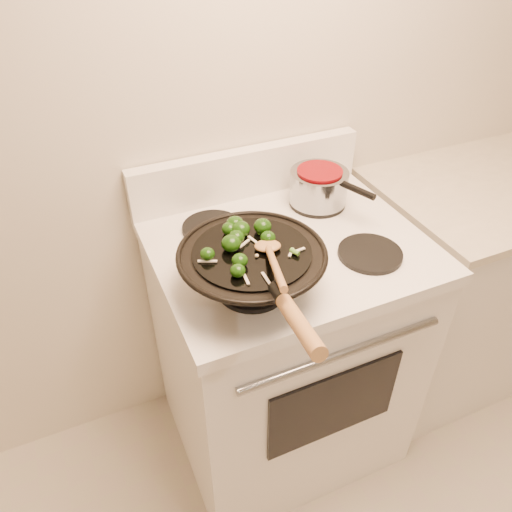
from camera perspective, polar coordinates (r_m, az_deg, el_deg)
name	(u,v)px	position (r m, az deg, el deg)	size (l,w,h in m)	color
stove	(283,346)	(1.76, 3.08, -10.26)	(0.78, 0.67, 1.08)	white
counter_unit	(464,281)	(2.19, 22.70, -2.68)	(0.81, 0.62, 0.91)	white
wok	(253,268)	(1.23, -0.40, -1.40)	(0.37, 0.61, 0.22)	black
stirfry	(241,238)	(1.22, -1.76, 2.07)	(0.26, 0.28, 0.04)	#133708
wooden_spoon	(272,257)	(1.13, 1.80, -0.11)	(0.13, 0.29, 0.11)	#A3713F
saucepan	(319,186)	(1.60, 7.22, 7.96)	(0.18, 0.29, 0.11)	gray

